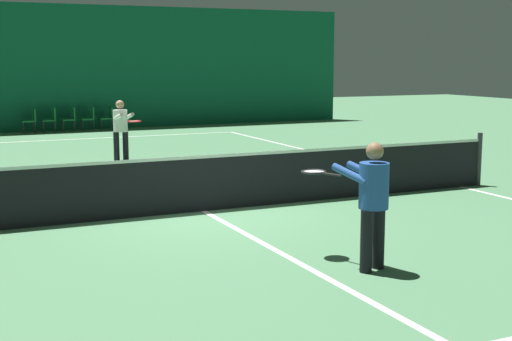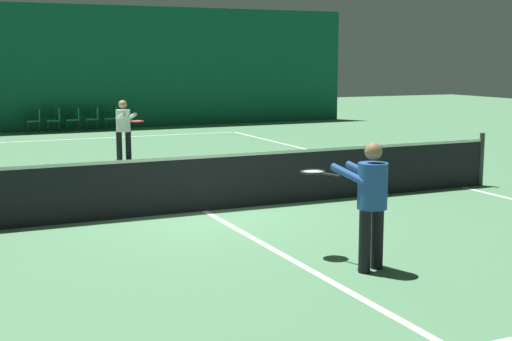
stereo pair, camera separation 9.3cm
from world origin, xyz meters
name	(u,v)px [view 1 (the left image)]	position (x,y,z in m)	size (l,w,h in m)	color
ground_plane	(204,211)	(0.00, 0.00, 0.00)	(60.00, 60.00, 0.00)	#4C7F56
backdrop_curtain	(52,68)	(0.00, 15.04, 2.23)	(23.00, 0.12, 4.46)	#0F5138
court_line_baseline_far	(72,139)	(0.00, 11.90, 0.00)	(11.00, 0.10, 0.00)	white
court_line_service_far	(113,162)	(0.00, 6.40, 0.00)	(8.25, 0.10, 0.00)	white
court_line_sideline_right	(460,187)	(5.50, 0.00, 0.00)	(0.10, 23.80, 0.00)	white
court_line_centre	(204,211)	(0.00, 0.00, 0.00)	(0.10, 12.80, 0.00)	white
tennis_net	(203,181)	(0.00, 0.00, 0.51)	(12.00, 0.10, 1.07)	black
player_near	(371,196)	(0.65, -3.99, 0.91)	(0.75, 1.35, 1.57)	black
player_far	(121,126)	(0.22, 6.33, 0.89)	(0.48, 1.32, 1.53)	black
courtside_chair_0	(31,119)	(-0.89, 14.49, 0.49)	(0.44, 0.44, 0.84)	#2D2D2D
courtside_chair_1	(51,118)	(-0.23, 14.49, 0.49)	(0.44, 0.44, 0.84)	#2D2D2D
courtside_chair_2	(70,118)	(0.44, 14.49, 0.49)	(0.44, 0.44, 0.84)	#2D2D2D
courtside_chair_3	(89,117)	(1.11, 14.49, 0.49)	(0.44, 0.44, 0.84)	#2D2D2D
courtside_chair_4	(108,116)	(1.78, 14.49, 0.49)	(0.44, 0.44, 0.84)	#2D2D2D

